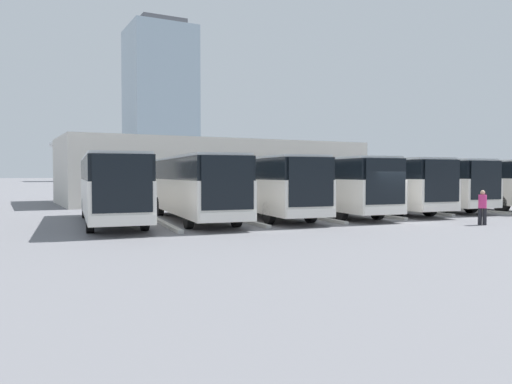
{
  "coord_description": "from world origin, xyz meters",
  "views": [
    {
      "loc": [
        17.02,
        18.16,
        2.39
      ],
      "look_at": [
        4.41,
        -5.93,
        1.4
      ],
      "focal_mm": 35.0,
      "sensor_mm": 36.0,
      "label": 1
    }
  ],
  "objects": [
    {
      "name": "station_building",
      "position": [
        0.0,
        -21.95,
        2.64
      ],
      "size": [
        25.48,
        12.63,
        5.21
      ],
      "color": "beige",
      "rests_on": "ground_plane"
    },
    {
      "name": "curb_divider_1",
      "position": [
        -6.06,
        -4.67,
        0.07
      ],
      "size": [
        1.09,
        6.74,
        0.15
      ],
      "primitive_type": "cube",
      "rotation": [
        0.0,
        0.0,
        -0.13
      ],
      "color": "#B2B2AD",
      "rests_on": "ground_plane"
    },
    {
      "name": "curb_divider_3",
      "position": [
        2.02,
        -3.88,
        0.07
      ],
      "size": [
        1.09,
        6.74,
        0.15
      ],
      "primitive_type": "cube",
      "rotation": [
        0.0,
        0.0,
        -0.13
      ],
      "color": "#B2B2AD",
      "rests_on": "ground_plane"
    },
    {
      "name": "bus_6",
      "position": [
        12.13,
        -6.21,
        1.82
      ],
      "size": [
        3.94,
        12.12,
        3.25
      ],
      "rotation": [
        0.0,
        0.0,
        -0.13
      ],
      "color": "silver",
      "rests_on": "ground_plane"
    },
    {
      "name": "curb_divider_2",
      "position": [
        -2.02,
        -4.16,
        0.07
      ],
      "size": [
        1.09,
        6.74,
        0.15
      ],
      "primitive_type": "cube",
      "rotation": [
        0.0,
        0.0,
        -0.13
      ],
      "color": "#B2B2AD",
      "rests_on": "ground_plane"
    },
    {
      "name": "curb_divider_4",
      "position": [
        6.06,
        -4.11,
        0.07
      ],
      "size": [
        1.09,
        6.74,
        0.15
      ],
      "primitive_type": "cube",
      "rotation": [
        0.0,
        0.0,
        -0.13
      ],
      "color": "#B2B2AD",
      "rests_on": "ground_plane"
    },
    {
      "name": "bus_1",
      "position": [
        -8.08,
        -6.43,
        1.82
      ],
      "size": [
        3.94,
        12.12,
        3.25
      ],
      "rotation": [
        0.0,
        0.0,
        -0.13
      ],
      "color": "silver",
      "rests_on": "ground_plane"
    },
    {
      "name": "pedestrian",
      "position": [
        -3.11,
        2.5,
        0.88
      ],
      "size": [
        0.51,
        0.51,
        1.63
      ],
      "rotation": [
        0.0,
        0.0,
        5.36
      ],
      "color": "black",
      "rests_on": "ground_plane"
    },
    {
      "name": "bus_5",
      "position": [
        8.09,
        -5.78,
        1.82
      ],
      "size": [
        3.94,
        12.12,
        3.25
      ],
      "rotation": [
        0.0,
        0.0,
        -0.13
      ],
      "color": "silver",
      "rests_on": "ground_plane"
    },
    {
      "name": "curb_divider_5",
      "position": [
        10.1,
        -4.02,
        0.07
      ],
      "size": [
        1.09,
        6.74,
        0.15
      ],
      "primitive_type": "cube",
      "rotation": [
        0.0,
        0.0,
        -0.13
      ],
      "color": "#B2B2AD",
      "rests_on": "ground_plane"
    },
    {
      "name": "bus_0",
      "position": [
        -12.12,
        -5.43,
        1.82
      ],
      "size": [
        3.94,
        12.12,
        3.25
      ],
      "rotation": [
        0.0,
        0.0,
        -0.13
      ],
      "color": "silver",
      "rests_on": "ground_plane"
    },
    {
      "name": "ground_plane",
      "position": [
        0.0,
        0.0,
        0.0
      ],
      "size": [
        600.0,
        600.0,
        0.0
      ],
      "primitive_type": "plane",
      "color": "slate"
    },
    {
      "name": "bus_4",
      "position": [
        4.04,
        -5.87,
        1.82
      ],
      "size": [
        3.94,
        12.12,
        3.25
      ],
      "rotation": [
        0.0,
        0.0,
        -0.13
      ],
      "color": "silver",
      "rests_on": "ground_plane"
    },
    {
      "name": "curb_divider_0",
      "position": [
        -10.1,
        -3.67,
        0.07
      ],
      "size": [
        1.09,
        6.74,
        0.15
      ],
      "primitive_type": "cube",
      "rotation": [
        0.0,
        0.0,
        -0.13
      ],
      "color": "#B2B2AD",
      "rests_on": "ground_plane"
    },
    {
      "name": "bus_2",
      "position": [
        -4.04,
        -5.92,
        1.82
      ],
      "size": [
        3.94,
        12.12,
        3.25
      ],
      "rotation": [
        0.0,
        0.0,
        -0.13
      ],
      "color": "silver",
      "rests_on": "ground_plane"
    },
    {
      "name": "office_tower",
      "position": [
        -33.76,
        -150.19,
        26.73
      ],
      "size": [
        21.44,
        21.44,
        54.66
      ],
      "color": "#93A8B7",
      "rests_on": "ground_plane"
    },
    {
      "name": "bus_3",
      "position": [
        0.0,
        -5.64,
        1.82
      ],
      "size": [
        3.94,
        12.12,
        3.25
      ],
      "rotation": [
        0.0,
        0.0,
        -0.13
      ],
      "color": "silver",
      "rests_on": "ground_plane"
    }
  ]
}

